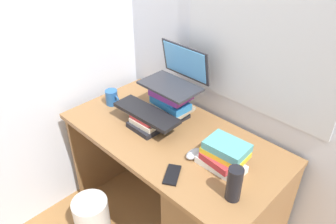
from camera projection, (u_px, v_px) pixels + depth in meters
name	position (u px, v px, depth m)	size (l,w,h in m)	color
ground_plane	(171.00, 222.00, 2.25)	(6.00, 6.00, 0.00)	olive
wall_back	(221.00, 27.00, 1.76)	(6.00, 0.06, 2.60)	silver
wall_left	(85.00, 13.00, 1.98)	(0.05, 6.00, 2.60)	silver
desk	(210.00, 211.00, 1.82)	(1.31, 0.67, 0.76)	olive
book_stack_tall	(171.00, 102.00, 1.93)	(0.25, 0.19, 0.21)	black
book_stack_keyboard_riser	(148.00, 121.00, 1.88)	(0.19, 0.18, 0.08)	black
book_stack_side	(224.00, 155.00, 1.58)	(0.24, 0.18, 0.14)	white
laptop	(176.00, 76.00, 1.88)	(0.35, 0.26, 0.22)	#2D2D33
keyboard	(146.00, 113.00, 1.85)	(0.42, 0.14, 0.02)	black
computer_mouse	(194.00, 154.00, 1.67)	(0.06, 0.10, 0.04)	#A5A8AD
mug	(112.00, 97.00, 2.09)	(0.12, 0.08, 0.10)	#265999
water_bottle	(234.00, 184.00, 1.40)	(0.07, 0.07, 0.17)	black
cell_phone	(172.00, 175.00, 1.56)	(0.07, 0.14, 0.01)	black
wastebasket	(92.00, 217.00, 2.12)	(0.23, 0.23, 0.28)	silver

